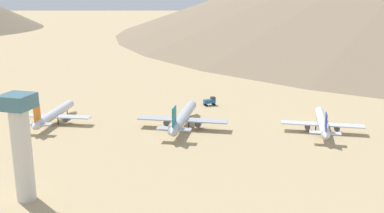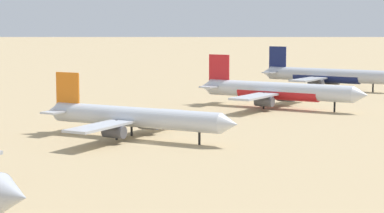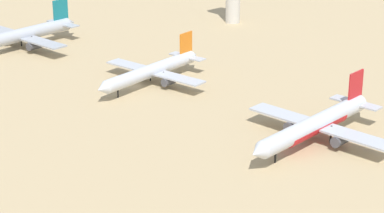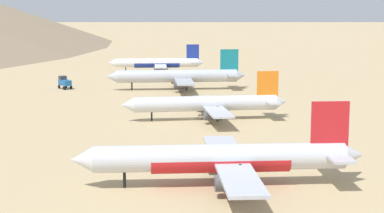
% 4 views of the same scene
% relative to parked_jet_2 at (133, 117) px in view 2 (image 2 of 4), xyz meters
% --- Properties ---
extents(ground_plane, '(1800.00, 1800.00, 0.00)m').
position_rel_parked_jet_2_xyz_m(ground_plane, '(4.17, -1.46, -3.65)').
color(ground_plane, tan).
extents(parked_jet_2, '(37.58, 30.70, 10.85)m').
position_rel_parked_jet_2_xyz_m(parked_jet_2, '(0.00, 0.00, 0.00)').
color(parked_jet_2, silver).
rests_on(parked_jet_2, ground).
extents(parked_jet_3, '(41.72, 33.95, 12.03)m').
position_rel_parked_jet_2_xyz_m(parked_jet_3, '(-1.58, 51.85, 0.35)').
color(parked_jet_3, silver).
rests_on(parked_jet_3, ground).
extents(parked_jet_4, '(43.17, 35.06, 12.45)m').
position_rel_parked_jet_2_xyz_m(parked_jet_4, '(-12.66, 100.36, 0.49)').
color(parked_jet_4, '#B2B7C1').
rests_on(parked_jet_4, ground).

